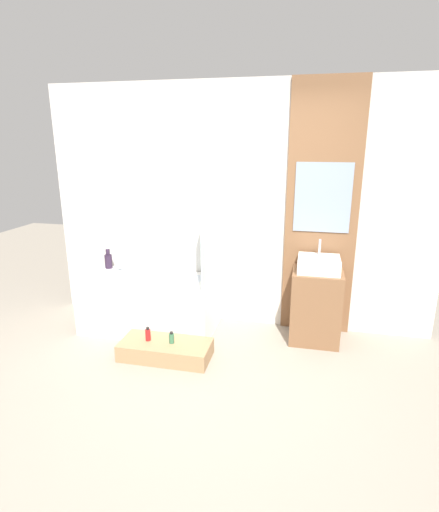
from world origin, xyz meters
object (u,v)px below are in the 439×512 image
object	(u,v)px
vase_tall_dark	(108,260)
bottle_soap_primary	(148,334)
vase_round_light	(120,265)
bathtub	(151,303)
sink	(319,264)
wooden_step_bench	(166,350)
bottle_soap_secondary	(172,338)

from	to	relation	value
vase_tall_dark	bottle_soap_primary	distance (m)	1.26
vase_tall_dark	vase_round_light	size ratio (longest dim) A/B	2.08
bathtub	sink	distance (m)	1.84
bathtub	bottle_soap_primary	size ratio (longest dim) A/B	10.39
bathtub	wooden_step_bench	size ratio (longest dim) A/B	1.64
sink	bottle_soap_secondary	size ratio (longest dim) A/B	3.56
sink	bottle_soap_secondary	distance (m)	1.61
bathtub	bottle_soap_primary	bearing A→B (deg)	-70.54
wooden_step_bench	bottle_soap_primary	bearing A→B (deg)	180.00
vase_tall_dark	bottle_soap_secondary	xyz separation A→B (m)	(1.06, -0.85, -0.45)
wooden_step_bench	bottle_soap_primary	size ratio (longest dim) A/B	6.33
bathtub	bottle_soap_secondary	xyz separation A→B (m)	(0.44, -0.58, -0.07)
vase_round_light	wooden_step_bench	bearing A→B (deg)	-44.82
vase_tall_dark	bottle_soap_primary	world-z (taller)	vase_tall_dark
bottle_soap_secondary	sink	bearing A→B (deg)	27.62
bathtub	vase_tall_dark	size ratio (longest dim) A/B	6.22
vase_round_light	bottle_soap_primary	distance (m)	1.14
vase_round_light	bottle_soap_primary	bearing A→B (deg)	-51.36
vase_tall_dark	bottle_soap_secondary	size ratio (longest dim) A/B	1.99
bathtub	wooden_step_bench	distance (m)	0.72
vase_tall_dark	vase_round_light	bearing A→B (deg)	-4.55
sink	vase_round_light	size ratio (longest dim) A/B	3.72
vase_tall_dark	vase_round_light	xyz separation A→B (m)	(0.15, -0.01, -0.04)
sink	vase_tall_dark	world-z (taller)	sink
bathtub	sink	bearing A→B (deg)	3.68
bathtub	bottle_soap_primary	xyz separation A→B (m)	(0.20, -0.58, -0.06)
vase_tall_dark	bottle_soap_secondary	bearing A→B (deg)	-38.70
bathtub	bottle_soap_secondary	world-z (taller)	bathtub
sink	vase_tall_dark	distance (m)	2.39
bathtub	vase_tall_dark	bearing A→B (deg)	156.37
vase_round_light	bottle_soap_secondary	world-z (taller)	vase_round_light
wooden_step_bench	bottle_soap_primary	distance (m)	0.22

